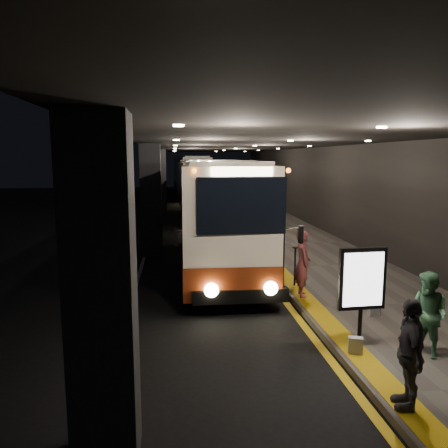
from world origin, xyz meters
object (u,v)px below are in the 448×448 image
bag_plain (355,345)px  coach_main (217,215)px  stanchion_post (295,267)px  coach_third (191,178)px  passenger_waiting_grey (409,353)px  bag_polka (374,308)px  coach_second (200,191)px  passenger_boarding (303,264)px  info_sign (362,281)px  passenger_waiting_green (428,314)px

bag_plain → coach_main: bearing=102.4°
stanchion_post → coach_third: bearing=93.2°
coach_main → passenger_waiting_grey: 10.29m
passenger_waiting_grey → bag_plain: bearing=-164.7°
coach_main → coach_third: 28.03m
passenger_waiting_grey → bag_polka: (1.24, 3.69, -0.67)m
passenger_waiting_grey → bag_plain: 1.93m
coach_second → passenger_boarding: (1.67, -17.78, -0.64)m
bag_plain → stanchion_post: size_ratio=0.29×
coach_main → stanchion_post: 4.37m
coach_third → stanchion_post: (1.80, -31.83, -1.15)m
coach_second → info_sign: (1.87, -21.03, -0.19)m
coach_main → stanchion_post: size_ratio=10.33×
bag_plain → passenger_waiting_grey: bearing=-89.2°
passenger_boarding → info_sign: size_ratio=0.90×
coach_second → stanchion_post: size_ratio=9.91×
coach_second → passenger_waiting_grey: (1.70, -23.11, -0.70)m
info_sign → passenger_boarding: bearing=90.9°
coach_third → bag_polka: 34.60m
coach_main → passenger_boarding: (1.82, -4.76, -0.70)m
passenger_boarding → passenger_waiting_grey: bearing=-175.2°
bag_plain → info_sign: bearing=54.7°
passenger_waiting_green → bag_plain: size_ratio=4.92×
coach_third → stanchion_post: coach_third is taller
passenger_waiting_green → stanchion_post: bearing=177.6°
passenger_waiting_green → info_sign: size_ratio=0.80×
coach_third → passenger_waiting_grey: coach_third is taller
coach_main → bag_plain: bearing=-75.8°
coach_second → passenger_waiting_grey: size_ratio=6.70×
passenger_boarding → passenger_waiting_green: 3.95m
coach_second → bag_plain: bearing=-88.5°
stanchion_post → coach_main: bearing=116.4°
passenger_boarding → passenger_waiting_green: passenger_boarding is taller
coach_second → info_sign: coach_second is taller
bag_plain → info_sign: info_sign is taller
bag_polka → coach_main: bearing=115.8°
coach_third → passenger_waiting_green: coach_third is taller
coach_third → bag_plain: coach_third is taller
passenger_waiting_green → bag_plain: passenger_waiting_green is taller
stanchion_post → passenger_waiting_green: bearing=-75.3°
coach_main → coach_second: coach_main is taller
bag_plain → passenger_boarding: bearing=90.0°
passenger_boarding → coach_third: bearing=7.5°
coach_main → coach_third: (0.09, 28.03, 0.11)m
coach_main → passenger_waiting_grey: size_ratio=6.98×
passenger_waiting_grey → bag_polka: size_ratio=4.75×
coach_second → passenger_waiting_green: coach_second is taller
info_sign → bag_polka: bearing=53.8°
coach_main → passenger_boarding: bearing=-67.2°
coach_main → bag_plain: (1.82, -8.29, -1.44)m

